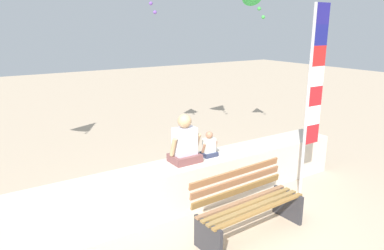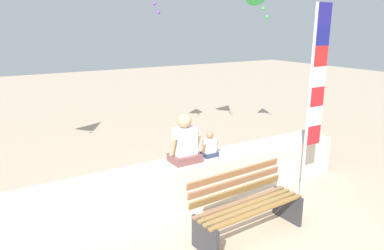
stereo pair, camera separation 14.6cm
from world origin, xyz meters
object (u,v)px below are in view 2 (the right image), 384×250
(person_adult, at_px, (185,143))
(person_child, at_px, (209,147))
(flag_banner, at_px, (315,89))
(park_bench, at_px, (246,206))

(person_adult, height_order, person_child, person_adult)
(person_child, bearing_deg, flag_banner, -30.47)
(person_child, bearing_deg, park_bench, -99.38)
(person_adult, relative_size, flag_banner, 0.25)
(person_adult, height_order, flag_banner, flag_banner)
(park_bench, distance_m, person_child, 1.32)
(person_adult, bearing_deg, flag_banner, -23.83)
(flag_banner, bearing_deg, park_bench, -167.55)
(park_bench, relative_size, flag_banner, 0.53)
(park_bench, xyz_separation_m, person_adult, (-0.28, 1.21, 0.62))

